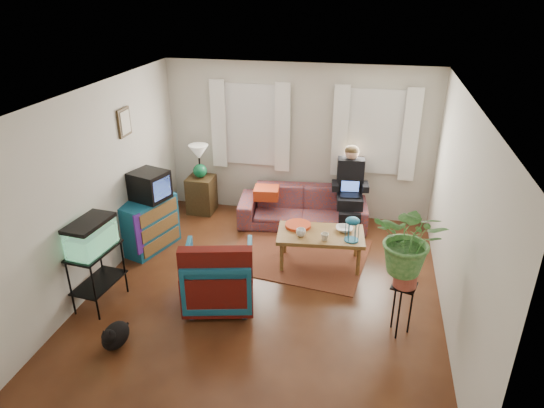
% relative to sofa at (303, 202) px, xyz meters
% --- Properties ---
extents(floor, '(4.50, 5.00, 0.01)m').
position_rel_sofa_xyz_m(floor, '(-0.17, -2.05, -0.41)').
color(floor, '#4F2B14').
rests_on(floor, ground).
extents(ceiling, '(4.50, 5.00, 0.01)m').
position_rel_sofa_xyz_m(ceiling, '(-0.17, -2.05, 2.19)').
color(ceiling, white).
rests_on(ceiling, wall_back).
extents(wall_back, '(4.50, 0.01, 2.60)m').
position_rel_sofa_xyz_m(wall_back, '(-0.17, 0.45, 0.89)').
color(wall_back, silver).
rests_on(wall_back, floor).
extents(wall_front, '(4.50, 0.01, 2.60)m').
position_rel_sofa_xyz_m(wall_front, '(-0.17, -4.55, 0.89)').
color(wall_front, silver).
rests_on(wall_front, floor).
extents(wall_left, '(0.01, 5.00, 2.60)m').
position_rel_sofa_xyz_m(wall_left, '(-2.42, -2.05, 0.89)').
color(wall_left, silver).
rests_on(wall_left, floor).
extents(wall_right, '(0.01, 5.00, 2.60)m').
position_rel_sofa_xyz_m(wall_right, '(2.08, -2.05, 0.89)').
color(wall_right, silver).
rests_on(wall_right, floor).
extents(window_left, '(1.08, 0.04, 1.38)m').
position_rel_sofa_xyz_m(window_left, '(-0.97, 0.43, 1.14)').
color(window_left, white).
rests_on(window_left, wall_back).
extents(window_right, '(1.08, 0.04, 1.38)m').
position_rel_sofa_xyz_m(window_right, '(1.08, 0.43, 1.14)').
color(window_right, white).
rests_on(window_right, wall_back).
extents(curtains_left, '(1.36, 0.06, 1.50)m').
position_rel_sofa_xyz_m(curtains_left, '(-0.97, 0.35, 1.14)').
color(curtains_left, white).
rests_on(curtains_left, wall_back).
extents(curtains_right, '(1.36, 0.06, 1.50)m').
position_rel_sofa_xyz_m(curtains_right, '(1.08, 0.35, 1.14)').
color(curtains_right, white).
rests_on(curtains_right, wall_back).
extents(picture_frame, '(0.04, 0.32, 0.40)m').
position_rel_sofa_xyz_m(picture_frame, '(-2.39, -1.20, 1.54)').
color(picture_frame, '#3D2616').
rests_on(picture_frame, wall_left).
extents(area_rug, '(2.20, 1.85, 0.01)m').
position_rel_sofa_xyz_m(area_rug, '(0.09, -1.04, -0.41)').
color(area_rug, maroon).
rests_on(area_rug, floor).
extents(sofa, '(2.19, 1.07, 0.83)m').
position_rel_sofa_xyz_m(sofa, '(0.00, 0.00, 0.00)').
color(sofa, brown).
rests_on(sofa, floor).
extents(seated_person, '(0.60, 0.71, 1.26)m').
position_rel_sofa_xyz_m(seated_person, '(0.76, 0.09, 0.22)').
color(seated_person, black).
rests_on(seated_person, sofa).
extents(side_table, '(0.45, 0.45, 0.65)m').
position_rel_sofa_xyz_m(side_table, '(-1.82, 0.12, -0.09)').
color(side_table, '#3A2416').
rests_on(side_table, floor).
extents(table_lamp, '(0.34, 0.34, 0.59)m').
position_rel_sofa_xyz_m(table_lamp, '(-1.82, 0.12, 0.52)').
color(table_lamp, white).
rests_on(table_lamp, side_table).
extents(dresser, '(0.69, 0.98, 0.80)m').
position_rel_sofa_xyz_m(dresser, '(-2.16, -1.28, -0.01)').
color(dresser, '#135A73').
rests_on(dresser, floor).
extents(crt_tv, '(0.60, 0.57, 0.43)m').
position_rel_sofa_xyz_m(crt_tv, '(-2.12, -1.20, 0.60)').
color(crt_tv, black).
rests_on(crt_tv, dresser).
extents(aquarium_stand, '(0.46, 0.73, 0.78)m').
position_rel_sofa_xyz_m(aquarium_stand, '(-2.17, -2.73, -0.02)').
color(aquarium_stand, black).
rests_on(aquarium_stand, floor).
extents(aquarium, '(0.41, 0.67, 0.41)m').
position_rel_sofa_xyz_m(aquarium, '(-2.17, -2.73, 0.57)').
color(aquarium, '#7FD899').
rests_on(aquarium, aquarium_stand).
extents(black_cat, '(0.32, 0.45, 0.35)m').
position_rel_sofa_xyz_m(black_cat, '(-1.59, -3.44, -0.24)').
color(black_cat, black).
rests_on(black_cat, floor).
extents(armchair, '(1.00, 0.96, 0.86)m').
position_rel_sofa_xyz_m(armchair, '(-0.70, -2.40, 0.02)').
color(armchair, '#137475').
rests_on(armchair, floor).
extents(serape_throw, '(0.89, 0.39, 0.71)m').
position_rel_sofa_xyz_m(serape_throw, '(-0.62, -2.72, 0.20)').
color(serape_throw, '#9E0A0A').
rests_on(serape_throw, armchair).
extents(coffee_table, '(1.29, 0.79, 0.51)m').
position_rel_sofa_xyz_m(coffee_table, '(0.44, -1.21, -0.16)').
color(coffee_table, brown).
rests_on(coffee_table, floor).
extents(cup_a, '(0.15, 0.15, 0.11)m').
position_rel_sofa_xyz_m(cup_a, '(0.18, -1.35, 0.15)').
color(cup_a, white).
rests_on(cup_a, coffee_table).
extents(cup_b, '(0.12, 0.12, 0.10)m').
position_rel_sofa_xyz_m(cup_b, '(0.52, -1.41, 0.15)').
color(cup_b, beige).
rests_on(cup_b, coffee_table).
extents(bowl, '(0.26, 0.26, 0.06)m').
position_rel_sofa_xyz_m(bowl, '(0.76, -1.07, 0.12)').
color(bowl, white).
rests_on(bowl, coffee_table).
extents(snack_tray, '(0.42, 0.42, 0.04)m').
position_rel_sofa_xyz_m(snack_tray, '(0.09, -1.08, 0.12)').
color(snack_tray, '#B21414').
rests_on(snack_tray, coffee_table).
extents(birdcage, '(0.22, 0.22, 0.36)m').
position_rel_sofa_xyz_m(birdcage, '(0.88, -1.34, 0.27)').
color(birdcage, '#115B6B').
rests_on(birdcage, coffee_table).
extents(plant_stand, '(0.35, 0.35, 0.66)m').
position_rel_sofa_xyz_m(plant_stand, '(1.53, -2.54, -0.08)').
color(plant_stand, black).
rests_on(plant_stand, floor).
extents(potted_plant, '(0.91, 0.83, 0.84)m').
position_rel_sofa_xyz_m(potted_plant, '(1.53, -2.54, 0.71)').
color(potted_plant, '#599947').
rests_on(potted_plant, plant_stand).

